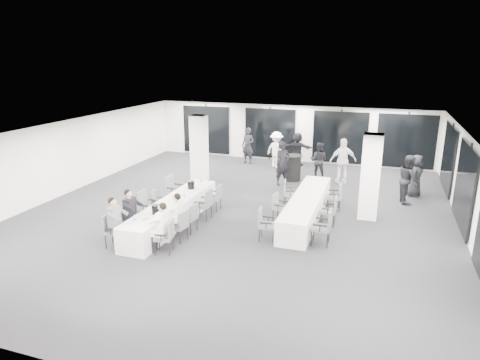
% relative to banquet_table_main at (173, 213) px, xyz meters
% --- Properties ---
extents(room, '(14.04, 16.04, 2.84)m').
position_rel_banquet_table_main_xyz_m(room, '(2.52, 2.66, 1.01)').
color(room, '#25252A').
rests_on(room, ground).
extents(column_left, '(0.60, 0.60, 2.80)m').
position_rel_banquet_table_main_xyz_m(column_left, '(-1.16, 4.75, 1.02)').
color(column_left, white).
rests_on(column_left, floor).
extents(column_right, '(0.60, 0.60, 2.80)m').
position_rel_banquet_table_main_xyz_m(column_right, '(5.84, 2.55, 1.02)').
color(column_right, white).
rests_on(column_right, floor).
extents(banquet_table_main, '(0.90, 5.00, 0.75)m').
position_rel_banquet_table_main_xyz_m(banquet_table_main, '(0.00, 0.00, 0.00)').
color(banquet_table_main, white).
rests_on(banquet_table_main, floor).
extents(banquet_table_side, '(0.90, 5.00, 0.75)m').
position_rel_banquet_table_main_xyz_m(banquet_table_side, '(3.92, 1.85, 0.00)').
color(banquet_table_side, white).
rests_on(banquet_table_side, floor).
extents(cocktail_table, '(0.79, 0.79, 1.09)m').
position_rel_banquet_table_main_xyz_m(cocktail_table, '(2.57, 6.09, 0.18)').
color(cocktail_table, black).
rests_on(cocktail_table, floor).
extents(chair_main_left_near, '(0.54, 0.58, 0.94)m').
position_rel_banquet_table_main_xyz_m(chair_main_left_near, '(-0.83, -2.03, 0.16)').
color(chair_main_left_near, '#4F5156').
rests_on(chair_main_left_near, floor).
extents(chair_main_left_second, '(0.50, 0.54, 0.89)m').
position_rel_banquet_table_main_xyz_m(chair_main_left_second, '(-0.83, -1.23, 0.13)').
color(chair_main_left_second, '#4F5156').
rests_on(chair_main_left_second, floor).
extents(chair_main_left_mid, '(0.57, 0.63, 1.04)m').
position_rel_banquet_table_main_xyz_m(chair_main_left_mid, '(-0.84, -0.17, 0.22)').
color(chair_main_left_mid, '#4F5156').
rests_on(chair_main_left_mid, floor).
extents(chair_main_left_fourth, '(0.52, 0.54, 0.86)m').
position_rel_banquet_table_main_xyz_m(chair_main_left_fourth, '(-0.82, 0.50, 0.12)').
color(chair_main_left_fourth, '#4F5156').
rests_on(chair_main_left_fourth, floor).
extents(chair_main_left_far, '(0.55, 0.61, 1.04)m').
position_rel_banquet_table_main_xyz_m(chair_main_left_far, '(-0.84, 1.70, 0.22)').
color(chair_main_left_far, '#4F5156').
rests_on(chair_main_left_far, floor).
extents(chair_main_right_near, '(0.56, 0.59, 0.94)m').
position_rel_banquet_table_main_xyz_m(chair_main_right_near, '(0.83, -1.94, 0.16)').
color(chair_main_right_near, '#4F5156').
rests_on(chair_main_right_near, floor).
extents(chair_main_right_second, '(0.52, 0.56, 0.91)m').
position_rel_banquet_table_main_xyz_m(chair_main_right_second, '(0.83, -1.12, 0.14)').
color(chair_main_right_second, '#4F5156').
rests_on(chair_main_right_second, floor).
extents(chair_main_right_mid, '(0.51, 0.55, 0.90)m').
position_rel_banquet_table_main_xyz_m(chair_main_right_mid, '(0.83, -0.43, 0.14)').
color(chair_main_right_mid, '#4F5156').
rests_on(chair_main_right_mid, floor).
extents(chair_main_right_fourth, '(0.52, 0.58, 1.01)m').
position_rel_banquet_table_main_xyz_m(chair_main_right_fourth, '(0.84, 0.67, 0.20)').
color(chair_main_right_fourth, '#4F5156').
rests_on(chair_main_right_fourth, floor).
extents(chair_main_right_far, '(0.47, 0.53, 0.92)m').
position_rel_banquet_table_main_xyz_m(chair_main_right_far, '(0.83, 1.58, 0.15)').
color(chair_main_right_far, '#4F5156').
rests_on(chair_main_right_far, floor).
extents(chair_side_left_near, '(0.53, 0.58, 0.95)m').
position_rel_banquet_table_main_xyz_m(chair_side_left_near, '(3.09, -0.26, 0.17)').
color(chair_side_left_near, '#4F5156').
rests_on(chair_side_left_near, floor).
extents(chair_side_left_mid, '(0.50, 0.54, 0.88)m').
position_rel_banquet_table_main_xyz_m(chair_side_left_mid, '(3.10, 1.42, 0.13)').
color(chair_side_left_mid, '#4F5156').
rests_on(chair_side_left_mid, floor).
extents(chair_side_left_far, '(0.53, 0.57, 0.92)m').
position_rel_banquet_table_main_xyz_m(chair_side_left_far, '(3.09, 2.88, 0.15)').
color(chair_side_left_far, '#4F5156').
rests_on(chair_side_left_far, floor).
extents(chair_side_right_near, '(0.54, 0.60, 1.04)m').
position_rel_banquet_table_main_xyz_m(chair_side_right_near, '(4.76, -0.04, 0.22)').
color(chair_side_right_near, '#4F5156').
rests_on(chair_side_right_near, floor).
extents(chair_side_right_mid, '(0.50, 0.55, 0.94)m').
position_rel_banquet_table_main_xyz_m(chair_side_right_mid, '(4.76, 1.49, 0.16)').
color(chair_side_right_mid, '#4F5156').
rests_on(chair_side_right_mid, floor).
extents(chair_side_right_far, '(0.55, 0.59, 0.95)m').
position_rel_banquet_table_main_xyz_m(chair_side_right_far, '(4.76, 2.97, 0.17)').
color(chair_side_right_far, '#4F5156').
rests_on(chair_side_right_far, floor).
extents(seated_guest_a, '(0.50, 0.38, 1.44)m').
position_rel_banquet_table_main_xyz_m(seated_guest_a, '(-0.67, -2.02, 0.44)').
color(seated_guest_a, slate).
rests_on(seated_guest_a, floor).
extents(seated_guest_b, '(0.50, 0.38, 1.44)m').
position_rel_banquet_table_main_xyz_m(seated_guest_b, '(-0.67, -1.24, 0.44)').
color(seated_guest_b, black).
rests_on(seated_guest_b, floor).
extents(seated_guest_c, '(0.50, 0.38, 1.44)m').
position_rel_banquet_table_main_xyz_m(seated_guest_c, '(0.67, -1.96, 0.44)').
color(seated_guest_c, white).
rests_on(seated_guest_c, floor).
extents(seated_guest_d, '(0.50, 0.38, 1.44)m').
position_rel_banquet_table_main_xyz_m(seated_guest_d, '(0.67, -1.11, 0.44)').
color(seated_guest_d, white).
rests_on(seated_guest_d, floor).
extents(standing_guest_a, '(0.96, 0.96, 2.05)m').
position_rel_banquet_table_main_xyz_m(standing_guest_a, '(2.30, 5.29, 0.65)').
color(standing_guest_a, black).
rests_on(standing_guest_a, floor).
extents(standing_guest_b, '(0.89, 0.57, 1.78)m').
position_rel_banquet_table_main_xyz_m(standing_guest_b, '(3.54, 6.87, 0.51)').
color(standing_guest_b, black).
rests_on(standing_guest_b, floor).
extents(standing_guest_c, '(1.40, 1.10, 1.93)m').
position_rel_banquet_table_main_xyz_m(standing_guest_c, '(1.35, 8.06, 0.59)').
color(standing_guest_c, white).
rests_on(standing_guest_c, floor).
extents(standing_guest_d, '(1.43, 1.12, 2.14)m').
position_rel_banquet_table_main_xyz_m(standing_guest_d, '(4.61, 6.40, 0.70)').
color(standing_guest_d, white).
rests_on(standing_guest_d, floor).
extents(standing_guest_e, '(0.71, 0.97, 1.81)m').
position_rel_banquet_table_main_xyz_m(standing_guest_e, '(7.40, 5.47, 0.53)').
color(standing_guest_e, black).
rests_on(standing_guest_e, floor).
extents(standing_guest_f, '(1.71, 0.71, 1.83)m').
position_rel_banquet_table_main_xyz_m(standing_guest_f, '(2.23, 8.75, 0.54)').
color(standing_guest_f, black).
rests_on(standing_guest_f, floor).
extents(standing_guest_g, '(0.85, 0.74, 2.01)m').
position_rel_banquet_table_main_xyz_m(standing_guest_g, '(-0.16, 8.33, 0.63)').
color(standing_guest_g, black).
rests_on(standing_guest_g, floor).
extents(standing_guest_h, '(0.77, 1.06, 2.00)m').
position_rel_banquet_table_main_xyz_m(standing_guest_h, '(7.11, 4.59, 0.62)').
color(standing_guest_h, black).
rests_on(standing_guest_h, floor).
extents(ice_bucket_near, '(0.24, 0.24, 0.28)m').
position_rel_banquet_table_main_xyz_m(ice_bucket_near, '(0.08, -1.14, 0.51)').
color(ice_bucket_near, black).
rests_on(ice_bucket_near, banquet_table_main).
extents(ice_bucket_far, '(0.24, 0.24, 0.27)m').
position_rel_banquet_table_main_xyz_m(ice_bucket_far, '(0.00, 1.40, 0.51)').
color(ice_bucket_far, black).
rests_on(ice_bucket_far, banquet_table_main).
extents(water_bottle_a, '(0.06, 0.06, 0.20)m').
position_rel_banquet_table_main_xyz_m(water_bottle_a, '(-0.15, -1.88, 0.48)').
color(water_bottle_a, silver).
rests_on(water_bottle_a, banquet_table_main).
extents(water_bottle_b, '(0.07, 0.07, 0.21)m').
position_rel_banquet_table_main_xyz_m(water_bottle_b, '(0.22, 0.43, 0.48)').
color(water_bottle_b, silver).
rests_on(water_bottle_b, banquet_table_main).
extents(water_bottle_c, '(0.06, 0.06, 0.20)m').
position_rel_banquet_table_main_xyz_m(water_bottle_c, '(0.07, 2.11, 0.47)').
color(water_bottle_c, silver).
rests_on(water_bottle_c, banquet_table_main).
extents(plate_a, '(0.21, 0.21, 0.03)m').
position_rel_banquet_table_main_xyz_m(plate_a, '(-0.00, -1.71, 0.39)').
color(plate_a, white).
rests_on(plate_a, banquet_table_main).
extents(plate_b, '(0.20, 0.20, 0.03)m').
position_rel_banquet_table_main_xyz_m(plate_b, '(0.06, -1.57, 0.39)').
color(plate_b, white).
rests_on(plate_b, banquet_table_main).
extents(plate_c, '(0.22, 0.22, 0.03)m').
position_rel_banquet_table_main_xyz_m(plate_c, '(0.15, -0.68, 0.39)').
color(plate_c, white).
rests_on(plate_c, banquet_table_main).
extents(wine_glass, '(0.07, 0.07, 0.18)m').
position_rel_banquet_table_main_xyz_m(wine_glass, '(0.27, -2.09, 0.51)').
color(wine_glass, silver).
rests_on(wine_glass, banquet_table_main).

